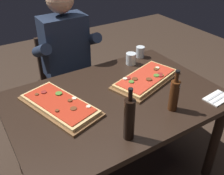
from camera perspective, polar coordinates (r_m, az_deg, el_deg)
ground_plane at (r=2.23m, az=0.72°, el=-18.05°), size 6.40×6.40×0.00m
dining_table at (r=1.78m, az=0.86°, el=-4.69°), size 1.40×0.96×0.74m
pizza_rectangular_front at (r=1.90m, az=7.49°, el=1.89°), size 0.59×0.41×0.05m
pizza_rectangular_left at (r=1.65m, az=-11.48°, el=-3.75°), size 0.41×0.60×0.05m
wine_bottle_dark at (r=1.60m, az=13.52°, el=-1.53°), size 0.06×0.06×0.27m
oil_bottle_amber at (r=1.34m, az=3.82°, el=-6.86°), size 0.06×0.06×0.31m
tumbler_near_camera at (r=2.26m, az=6.22°, el=7.79°), size 0.07×0.07×0.09m
tumbler_far_side at (r=2.13m, az=4.19°, el=6.19°), size 0.08×0.08×0.09m
napkin_cutlery_set at (r=1.85m, az=22.18°, el=-2.14°), size 0.19×0.13×0.01m
diner_chair at (r=2.50m, az=-10.28°, el=2.34°), size 0.44×0.44×0.87m
seated_diner at (r=2.29m, az=-9.70°, el=6.64°), size 0.53×0.41×1.33m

